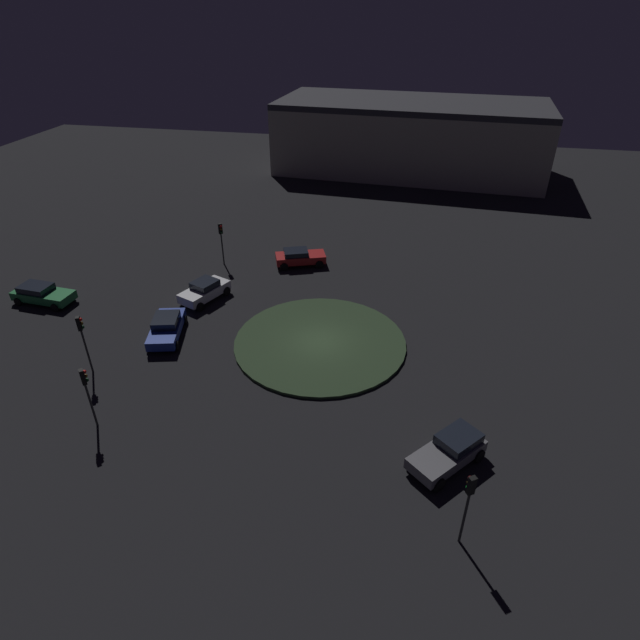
{
  "coord_description": "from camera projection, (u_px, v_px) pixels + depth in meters",
  "views": [
    {
      "loc": [
        5.64,
        -28.27,
        20.02
      ],
      "look_at": [
        0.0,
        0.0,
        1.87
      ],
      "focal_mm": 29.23,
      "sensor_mm": 36.0,
      "label": 1
    }
  ],
  "objects": [
    {
      "name": "store_building",
      "position": [
        410.0,
        137.0,
        67.05
      ],
      "size": [
        34.23,
        16.51,
        8.66
      ],
      "rotation": [
        0.0,
        0.0,
        3.08
      ],
      "color": "#ADA893",
      "rests_on": "ground_plane"
    },
    {
      "name": "car_green",
      "position": [
        42.0,
        294.0,
        39.36
      ],
      "size": [
        4.69,
        2.33,
        1.4
      ],
      "rotation": [
        0.0,
        0.0,
        6.21
      ],
      "color": "#1E7238",
      "rests_on": "ground_plane"
    },
    {
      "name": "traffic_light_southwest",
      "position": [
        82.0,
        333.0,
        30.93
      ],
      "size": [
        0.39,
        0.36,
        4.01
      ],
      "rotation": [
        0.0,
        0.0,
        0.41
      ],
      "color": "#2D2D2D",
      "rests_on": "ground_plane"
    },
    {
      "name": "roundabout_island",
      "position": [
        320.0,
        342.0,
        35.01
      ],
      "size": [
        11.52,
        11.52,
        0.21
      ],
      "primitive_type": "cylinder",
      "color": "#2D4228",
      "rests_on": "ground_plane"
    },
    {
      "name": "car_grey",
      "position": [
        449.0,
        451.0,
        25.78
      ],
      "size": [
        4.06,
        4.28,
        1.51
      ],
      "rotation": [
        0.0,
        0.0,
        3.99
      ],
      "color": "slate",
      "rests_on": "ground_plane"
    },
    {
      "name": "traffic_light_southwest_near",
      "position": [
        86.0,
        386.0,
        27.01
      ],
      "size": [
        0.39,
        0.39,
        3.79
      ],
      "rotation": [
        0.0,
        0.0,
        0.77
      ],
      "color": "#2D2D2D",
      "rests_on": "ground_plane"
    },
    {
      "name": "traffic_light_southeast",
      "position": [
        468.0,
        497.0,
        20.93
      ],
      "size": [
        0.37,
        0.4,
        3.98
      ],
      "rotation": [
        0.0,
        0.0,
        2.15
      ],
      "color": "#2D2D2D",
      "rests_on": "ground_plane"
    },
    {
      "name": "ground_plane",
      "position": [
        320.0,
        343.0,
        35.06
      ],
      "size": [
        117.34,
        117.34,
        0.0
      ],
      "primitive_type": "plane",
      "color": "black"
    },
    {
      "name": "car_white",
      "position": [
        205.0,
        290.0,
        39.66
      ],
      "size": [
        3.23,
        4.38,
        1.55
      ],
      "rotation": [
        0.0,
        0.0,
        1.17
      ],
      "color": "white",
      "rests_on": "ground_plane"
    },
    {
      "name": "car_blue",
      "position": [
        166.0,
        327.0,
        35.43
      ],
      "size": [
        2.94,
        4.8,
        1.45
      ],
      "rotation": [
        0.0,
        0.0,
        1.82
      ],
      "color": "#1E38A5",
      "rests_on": "ground_plane"
    },
    {
      "name": "traffic_light_northwest",
      "position": [
        221.0,
        236.0,
        43.87
      ],
      "size": [
        0.39,
        0.39,
        3.74
      ],
      "rotation": [
        0.0,
        0.0,
        -0.77
      ],
      "color": "#2D2D2D",
      "rests_on": "ground_plane"
    },
    {
      "name": "car_red",
      "position": [
        300.0,
        257.0,
        44.78
      ],
      "size": [
        4.56,
        3.14,
        1.42
      ],
      "rotation": [
        0.0,
        0.0,
        0.35
      ],
      "color": "red",
      "rests_on": "ground_plane"
    }
  ]
}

